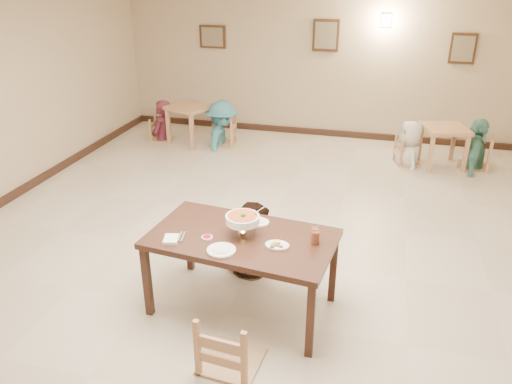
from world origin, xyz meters
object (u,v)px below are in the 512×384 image
(bg_chair_rl, at_px, (410,140))
(bg_chair_ll, at_px, (161,119))
(main_diner, at_px, (251,203))
(bg_chair_lr, at_px, (222,119))
(bg_diner_b, at_px, (221,101))
(bg_diner_d, at_px, (482,119))
(bg_diner_a, at_px, (160,100))
(chair_far, at_px, (252,226))
(main_table, at_px, (242,243))
(drink_glass, at_px, (315,236))
(curry_warmer, at_px, (243,219))
(bg_table_right, at_px, (445,134))
(bg_chair_rr, at_px, (478,138))
(chair_near, at_px, (231,313))
(bg_diner_c, at_px, (413,121))
(bg_table_left, at_px, (191,112))

(bg_chair_rl, bearing_deg, bg_chair_ll, 71.39)
(main_diner, xyz_separation_m, bg_chair_lr, (-1.69, 4.04, -0.31))
(bg_diner_b, relative_size, bg_diner_d, 1.00)
(main_diner, distance_m, bg_diner_a, 4.99)
(bg_chair_ll, relative_size, bg_chair_rl, 0.98)
(chair_far, bearing_deg, main_table, -78.64)
(drink_glass, distance_m, bg_chair_ll, 6.07)
(bg_chair_rl, bearing_deg, main_diner, 137.58)
(curry_warmer, relative_size, bg_chair_lr, 0.35)
(main_table, relative_size, drink_glass, 11.46)
(bg_table_right, relative_size, bg_chair_ll, 1.00)
(chair_far, height_order, bg_chair_rr, bg_chair_rr)
(bg_table_right, height_order, bg_diner_b, bg_diner_b)
(chair_near, distance_m, bg_chair_lr, 5.92)
(chair_near, height_order, bg_diner_b, bg_diner_b)
(bg_diner_c, bearing_deg, bg_chair_rr, 76.76)
(main_table, relative_size, bg_chair_rr, 1.74)
(curry_warmer, relative_size, bg_chair_rl, 0.41)
(chair_near, relative_size, bg_chair_lr, 1.04)
(bg_table_right, xyz_separation_m, bg_chair_rl, (-0.55, -0.02, -0.13))
(chair_near, bearing_deg, bg_diner_c, -101.09)
(bg_diner_a, bearing_deg, curry_warmer, 35.26)
(bg_table_left, xyz_separation_m, bg_chair_rl, (4.14, -0.10, -0.17))
(bg_chair_ll, bearing_deg, bg_chair_rr, -97.46)
(main_diner, xyz_separation_m, bg_diner_c, (1.82, 3.93, -0.05))
(drink_glass, height_order, bg_chair_rl, drink_glass)
(curry_warmer, relative_size, bg_diner_d, 0.21)
(main_table, xyz_separation_m, bg_diner_c, (1.71, 4.69, 0.02))
(chair_far, relative_size, bg_chair_ll, 1.16)
(bg_chair_rl, xyz_separation_m, bg_diner_c, (-0.00, 0.00, 0.33))
(chair_far, height_order, bg_chair_lr, bg_chair_lr)
(bg_table_left, xyz_separation_m, bg_diner_a, (-0.63, -0.01, 0.20))
(bg_chair_rl, xyz_separation_m, bg_diner_b, (-3.51, 0.11, 0.44))
(chair_near, relative_size, bg_chair_rl, 1.22)
(chair_far, relative_size, bg_table_left, 1.03)
(drink_glass, height_order, bg_chair_lr, bg_chair_lr)
(curry_warmer, relative_size, bg_table_right, 0.42)
(bg_chair_ll, height_order, bg_diner_a, bg_diner_a)
(chair_far, xyz_separation_m, bg_chair_ll, (-2.95, 3.95, -0.07))
(chair_far, bearing_deg, bg_table_right, 61.99)
(curry_warmer, height_order, bg_diner_a, bg_diner_a)
(main_table, xyz_separation_m, bg_table_right, (2.26, 4.71, -0.18))
(chair_near, distance_m, bg_diner_a, 6.43)
(bg_chair_rr, bearing_deg, chair_near, -15.49)
(chair_far, distance_m, bg_diner_c, 4.28)
(bg_table_left, bearing_deg, bg_chair_lr, 1.44)
(main_diner, relative_size, bg_diner_d, 0.94)
(bg_chair_rr, height_order, bg_diner_c, bg_diner_c)
(bg_chair_lr, distance_m, bg_chair_rl, 3.52)
(main_table, height_order, bg_table_left, main_table)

